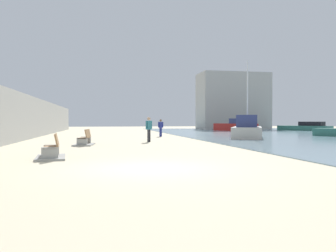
{
  "coord_description": "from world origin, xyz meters",
  "views": [
    {
      "loc": [
        -1.36,
        -10.46,
        1.49
      ],
      "look_at": [
        2.96,
        11.75,
        1.14
      ],
      "focal_mm": 36.07,
      "sensor_mm": 36.0,
      "label": 1
    }
  ],
  "objects_px": {
    "person_standing": "(161,127)",
    "boat_far_right": "(247,129)",
    "bench_far": "(84,141)",
    "boat_distant": "(306,127)",
    "bench_near": "(51,152)",
    "person_walking": "(149,127)",
    "boat_mid_bay": "(236,126)"
  },
  "relations": [
    {
      "from": "person_walking",
      "to": "boat_far_right",
      "type": "height_order",
      "value": "boat_far_right"
    },
    {
      "from": "bench_far",
      "to": "boat_distant",
      "type": "height_order",
      "value": "boat_distant"
    },
    {
      "from": "boat_far_right",
      "to": "bench_near",
      "type": "bearing_deg",
      "value": -137.26
    },
    {
      "from": "bench_far",
      "to": "person_walking",
      "type": "bearing_deg",
      "value": 29.07
    },
    {
      "from": "person_walking",
      "to": "boat_distant",
      "type": "xyz_separation_m",
      "value": [
        26.54,
        21.82,
        -0.5
      ]
    },
    {
      "from": "person_walking",
      "to": "boat_mid_bay",
      "type": "xyz_separation_m",
      "value": [
        15.9,
        22.87,
        -0.31
      ]
    },
    {
      "from": "bench_far",
      "to": "person_standing",
      "type": "xyz_separation_m",
      "value": [
        6.5,
        10.28,
        0.72
      ]
    },
    {
      "from": "boat_distant",
      "to": "boat_mid_bay",
      "type": "xyz_separation_m",
      "value": [
        -10.64,
        1.05,
        0.19
      ]
    },
    {
      "from": "bench_near",
      "to": "boat_far_right",
      "type": "distance_m",
      "value": 19.38
    },
    {
      "from": "bench_near",
      "to": "boat_mid_bay",
      "type": "height_order",
      "value": "boat_mid_bay"
    },
    {
      "from": "bench_near",
      "to": "boat_distant",
      "type": "height_order",
      "value": "boat_distant"
    },
    {
      "from": "bench_near",
      "to": "boat_distant",
      "type": "distance_m",
      "value": 44.63
    },
    {
      "from": "person_standing",
      "to": "boat_mid_bay",
      "type": "bearing_deg",
      "value": 47.56
    },
    {
      "from": "person_standing",
      "to": "boat_far_right",
      "type": "bearing_deg",
      "value": -32.2
    },
    {
      "from": "person_walking",
      "to": "boat_far_right",
      "type": "relative_size",
      "value": 0.24
    },
    {
      "from": "person_walking",
      "to": "person_standing",
      "type": "height_order",
      "value": "person_walking"
    },
    {
      "from": "bench_far",
      "to": "person_standing",
      "type": "bearing_deg",
      "value": 57.71
    },
    {
      "from": "boat_distant",
      "to": "boat_far_right",
      "type": "relative_size",
      "value": 1.08
    },
    {
      "from": "boat_far_right",
      "to": "person_standing",
      "type": "bearing_deg",
      "value": 147.8
    },
    {
      "from": "person_standing",
      "to": "boat_far_right",
      "type": "distance_m",
      "value": 8.06
    },
    {
      "from": "person_standing",
      "to": "bench_far",
      "type": "bearing_deg",
      "value": -122.29
    },
    {
      "from": "boat_far_right",
      "to": "person_walking",
      "type": "bearing_deg",
      "value": -158.25
    },
    {
      "from": "bench_near",
      "to": "person_standing",
      "type": "xyz_separation_m",
      "value": [
        7.41,
        17.44,
        0.72
      ]
    },
    {
      "from": "bench_far",
      "to": "boat_distant",
      "type": "relative_size",
      "value": 0.28
    },
    {
      "from": "person_standing",
      "to": "boat_far_right",
      "type": "xyz_separation_m",
      "value": [
        6.82,
        -4.29,
        -0.19
      ]
    },
    {
      "from": "person_walking",
      "to": "person_standing",
      "type": "relative_size",
      "value": 1.07
    },
    {
      "from": "person_walking",
      "to": "boat_far_right",
      "type": "bearing_deg",
      "value": 21.75
    },
    {
      "from": "bench_near",
      "to": "person_walking",
      "type": "distance_m",
      "value": 10.9
    },
    {
      "from": "boat_mid_bay",
      "to": "boat_far_right",
      "type": "bearing_deg",
      "value": -109.64
    },
    {
      "from": "boat_far_right",
      "to": "boat_distant",
      "type": "bearing_deg",
      "value": 46.13
    },
    {
      "from": "person_standing",
      "to": "boat_mid_bay",
      "type": "relative_size",
      "value": 0.21
    },
    {
      "from": "person_walking",
      "to": "boat_distant",
      "type": "distance_m",
      "value": 34.36
    }
  ]
}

